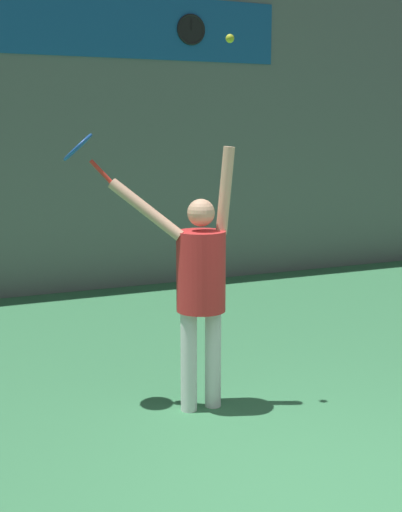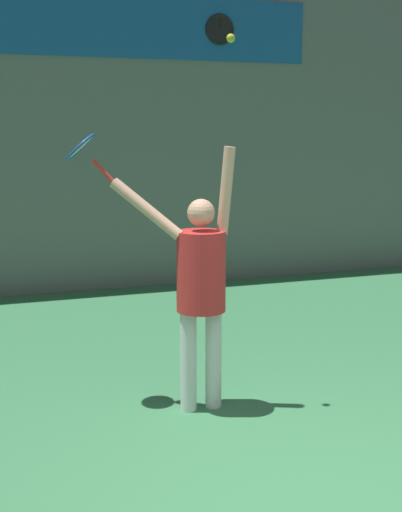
{
  "view_description": "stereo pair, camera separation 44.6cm",
  "coord_description": "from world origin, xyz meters",
  "px_view_note": "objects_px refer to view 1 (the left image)",
  "views": [
    {
      "loc": [
        -2.44,
        -3.08,
        2.22
      ],
      "look_at": [
        -0.18,
        1.89,
        1.25
      ],
      "focal_mm": 50.0,
      "sensor_mm": 36.0,
      "label": 1
    },
    {
      "loc": [
        -2.02,
        -3.25,
        2.22
      ],
      "look_at": [
        -0.18,
        1.89,
        1.25
      ],
      "focal_mm": 50.0,
      "sensor_mm": 36.0,
      "label": 2
    }
  ],
  "objects_px": {
    "scoreboard_clock": "(191,30)",
    "tennis_player": "(200,279)",
    "tennis_ball": "(230,38)",
    "tennis_racket": "(80,150)"
  },
  "relations": [
    {
      "from": "scoreboard_clock",
      "to": "tennis_player",
      "type": "distance_m",
      "value": 5.53
    },
    {
      "from": "tennis_ball",
      "to": "tennis_racket",
      "type": "bearing_deg",
      "value": 157.08
    },
    {
      "from": "scoreboard_clock",
      "to": "tennis_player",
      "type": "height_order",
      "value": "scoreboard_clock"
    },
    {
      "from": "scoreboard_clock",
      "to": "tennis_player",
      "type": "xyz_separation_m",
      "value": [
        -1.91,
        -4.52,
        -2.54
      ]
    },
    {
      "from": "tennis_racket",
      "to": "scoreboard_clock",
      "type": "bearing_deg",
      "value": 56.43
    },
    {
      "from": "tennis_player",
      "to": "tennis_ball",
      "type": "bearing_deg",
      "value": -6.2
    },
    {
      "from": "scoreboard_clock",
      "to": "tennis_ball",
      "type": "xyz_separation_m",
      "value": [
        -1.67,
        -4.55,
        -0.71
      ]
    },
    {
      "from": "tennis_player",
      "to": "tennis_racket",
      "type": "bearing_deg",
      "value": 152.8
    },
    {
      "from": "scoreboard_clock",
      "to": "tennis_ball",
      "type": "bearing_deg",
      "value": -110.18
    },
    {
      "from": "tennis_racket",
      "to": "tennis_ball",
      "type": "xyz_separation_m",
      "value": [
        1.05,
        -0.44,
        0.82
      ]
    }
  ]
}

